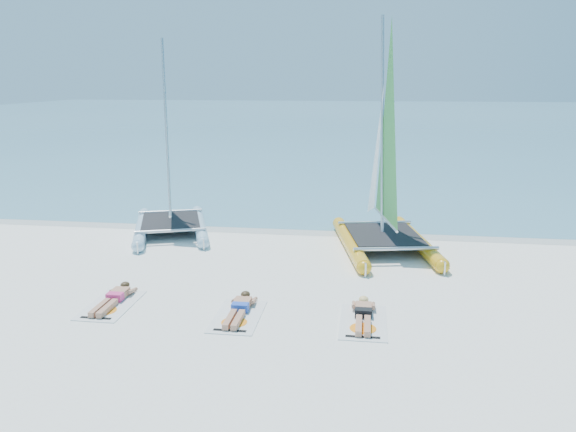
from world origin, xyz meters
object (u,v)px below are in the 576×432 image
catamaran_blue (168,174)px  sunbather_b (240,308)px  towel_c (363,322)px  towel_a (111,305)px  sunbather_a (114,298)px  towel_b (238,316)px  catamaran_yellow (383,173)px  sunbather_c (363,314)px

catamaran_blue → sunbather_b: 7.73m
catamaran_blue → towel_c: 9.50m
towel_a → towel_c: (5.78, -0.13, 0.00)m
catamaran_blue → sunbather_a: catamaran_blue is taller
sunbather_b → towel_b: bearing=-90.0°
catamaran_yellow → towel_a: (-6.25, -5.94, -2.26)m
catamaran_yellow → sunbather_c: size_ratio=4.18×
towel_c → catamaran_blue: bearing=135.2°
catamaran_blue → towel_b: 7.92m
catamaran_yellow → sunbather_a: (-6.25, -5.75, -2.15)m
catamaran_yellow → towel_b: size_ratio=3.90×
towel_c → catamaran_yellow: bearing=85.5°
towel_b → towel_c: bearing=1.6°
towel_a → towel_b: (3.04, -0.20, 0.00)m
towel_b → towel_c: same height
sunbather_c → sunbather_b: bearing=-178.4°
sunbather_a → sunbather_b: size_ratio=1.00×
catamaran_blue → towel_a: 6.77m
sunbather_a → catamaran_yellow: bearing=42.6°
towel_a → sunbather_c: sunbather_c is taller
towel_a → sunbather_c: bearing=0.6°
catamaran_blue → towel_c: bearing=-64.2°
towel_b → towel_c: size_ratio=1.00×
sunbather_c → towel_c: bearing=-90.0°
catamaran_yellow → towel_a: size_ratio=3.90×
sunbather_a → towel_c: (5.78, -0.32, -0.11)m
sunbather_c → catamaran_blue: bearing=136.0°
towel_a → sunbather_c: 5.78m
towel_a → sunbather_b: size_ratio=1.07×
towel_b → sunbather_b: sunbather_b is taller
catamaran_yellow → towel_b: 7.29m
catamaran_yellow → towel_a: 8.92m
towel_a → sunbather_c: size_ratio=1.07×
catamaran_yellow → sunbather_a: size_ratio=4.18×
catamaran_blue → towel_a: catamaran_blue is taller
sunbather_a → sunbather_b: bearing=-3.8°
sunbather_b → catamaran_blue: bearing=120.9°
sunbather_a → sunbather_b: 3.05m
towel_a → towel_b: same height
catamaran_blue → sunbather_b: (3.85, -6.43, -1.87)m
catamaran_yellow → towel_b: catamaran_yellow is taller
catamaran_blue → sunbather_c: bearing=-63.4°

